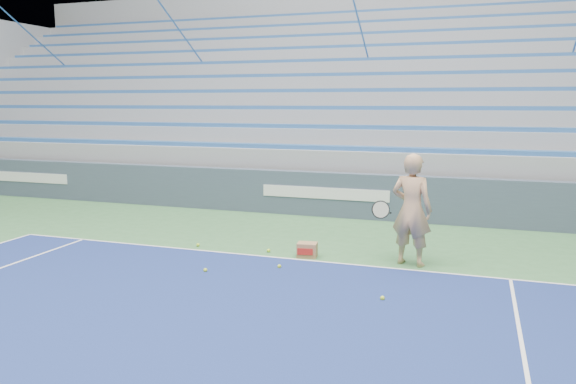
# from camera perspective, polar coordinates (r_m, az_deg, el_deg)

# --- Properties ---
(sponsor_barrier) EXTENTS (30.00, 0.32, 1.10)m
(sponsor_barrier) POSITION_cam_1_polar(r_m,az_deg,el_deg) (13.96, 3.90, -0.23)
(sponsor_barrier) COLOR #3B495A
(sponsor_barrier) RESTS_ON ground
(bleachers) EXTENTS (31.00, 9.15, 7.30)m
(bleachers) POSITION_cam_1_polar(r_m,az_deg,el_deg) (19.36, 8.31, 7.69)
(bleachers) COLOR gray
(bleachers) RESTS_ON ground
(tennis_player) EXTENTS (1.01, 0.93, 1.96)m
(tennis_player) POSITION_cam_1_polar(r_m,az_deg,el_deg) (9.91, 12.43, -1.77)
(tennis_player) COLOR tan
(tennis_player) RESTS_ON ground
(ball_box) EXTENTS (0.39, 0.32, 0.27)m
(ball_box) POSITION_cam_1_polar(r_m,az_deg,el_deg) (10.35, 1.96, -5.90)
(ball_box) COLOR #977049
(ball_box) RESTS_ON ground
(tennis_ball_0) EXTENTS (0.07, 0.07, 0.07)m
(tennis_ball_0) POSITION_cam_1_polar(r_m,az_deg,el_deg) (9.58, -8.40, -7.86)
(tennis_ball_0) COLOR #CAEA2F
(tennis_ball_0) RESTS_ON ground
(tennis_ball_1) EXTENTS (0.07, 0.07, 0.07)m
(tennis_ball_1) POSITION_cam_1_polar(r_m,az_deg,el_deg) (10.69, -1.99, -5.97)
(tennis_ball_1) COLOR #CAEA2F
(tennis_ball_1) RESTS_ON ground
(tennis_ball_2) EXTENTS (0.07, 0.07, 0.07)m
(tennis_ball_2) POSITION_cam_1_polar(r_m,az_deg,el_deg) (9.69, -0.89, -7.56)
(tennis_ball_2) COLOR #CAEA2F
(tennis_ball_2) RESTS_ON ground
(tennis_ball_3) EXTENTS (0.07, 0.07, 0.07)m
(tennis_ball_3) POSITION_cam_1_polar(r_m,az_deg,el_deg) (8.30, 9.57, -10.59)
(tennis_ball_3) COLOR #CAEA2F
(tennis_ball_3) RESTS_ON ground
(tennis_ball_4) EXTENTS (0.07, 0.07, 0.07)m
(tennis_ball_4) POSITION_cam_1_polar(r_m,az_deg,el_deg) (11.23, -9.13, -5.33)
(tennis_ball_4) COLOR #CAEA2F
(tennis_ball_4) RESTS_ON ground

